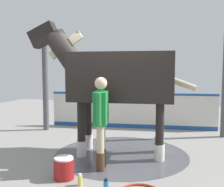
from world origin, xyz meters
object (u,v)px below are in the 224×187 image
object	(u,v)px
bottle_shampoo	(80,180)
horse	(116,78)
wash_bucket	(64,168)
bottle_spray	(106,186)
handler	(101,117)

from	to	relation	value
bottle_shampoo	horse	bearing A→B (deg)	-92.55
wash_bucket	bottle_spray	bearing A→B (deg)	163.62
handler	bottle_shampoo	distance (m)	1.13
bottle_shampoo	bottle_spray	distance (m)	0.45
wash_bucket	bottle_spray	distance (m)	0.84
horse	bottle_spray	xyz separation A→B (m)	(-0.37, 1.68, -1.49)
bottle_shampoo	bottle_spray	bearing A→B (deg)	170.05
handler	wash_bucket	size ratio (longest dim) A/B	4.64
horse	wash_bucket	distance (m)	2.07
horse	wash_bucket	size ratio (longest dim) A/B	9.80
horse	bottle_shampoo	bearing A→B (deg)	79.29
wash_bucket	bottle_spray	size ratio (longest dim) A/B	1.79
handler	horse	bearing A→B (deg)	77.61
wash_bucket	bottle_shampoo	size ratio (longest dim) A/B	1.89
handler	bottle_spray	xyz separation A→B (m)	(-0.37, 0.82, -0.84)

